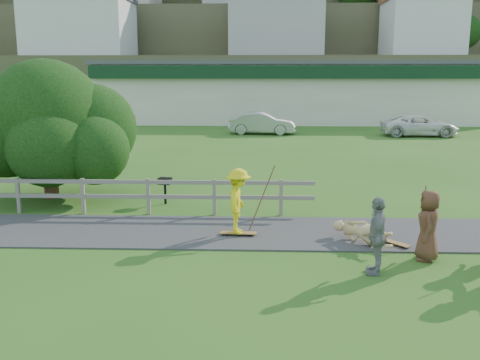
{
  "coord_description": "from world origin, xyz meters",
  "views": [
    {
      "loc": [
        1.34,
        -12.3,
        4.27
      ],
      "look_at": [
        0.82,
        2.0,
        1.35
      ],
      "focal_mm": 40.0,
      "sensor_mm": 36.0,
      "label": 1
    }
  ],
  "objects_px": {
    "spectator_b": "(377,236)",
    "car_white": "(420,126)",
    "skater_rider": "(238,205)",
    "skater_fallen": "(362,233)",
    "spectator_c": "(428,226)",
    "car_silver": "(262,123)",
    "bbq": "(165,191)",
    "tree": "(48,145)"
  },
  "relations": [
    {
      "from": "spectator_c",
      "to": "tree",
      "type": "relative_size",
      "value": 0.26
    },
    {
      "from": "car_silver",
      "to": "bbq",
      "type": "distance_m",
      "value": 20.16
    },
    {
      "from": "skater_rider",
      "to": "spectator_c",
      "type": "xyz_separation_m",
      "value": [
        4.39,
        -1.61,
        -0.04
      ]
    },
    {
      "from": "spectator_b",
      "to": "tree",
      "type": "distance_m",
      "value": 11.76
    },
    {
      "from": "skater_fallen",
      "to": "car_white",
      "type": "distance_m",
      "value": 24.51
    },
    {
      "from": "skater_rider",
      "to": "car_white",
      "type": "distance_m",
      "value": 25.21
    },
    {
      "from": "skater_rider",
      "to": "skater_fallen",
      "type": "bearing_deg",
      "value": -97.1
    },
    {
      "from": "car_silver",
      "to": "tree",
      "type": "xyz_separation_m",
      "value": [
        -7.29,
        -19.16,
        1.06
      ]
    },
    {
      "from": "car_white",
      "to": "tree",
      "type": "bearing_deg",
      "value": 136.26
    },
    {
      "from": "skater_fallen",
      "to": "bbq",
      "type": "relative_size",
      "value": 1.97
    },
    {
      "from": "car_silver",
      "to": "spectator_c",
      "type": "bearing_deg",
      "value": -166.33
    },
    {
      "from": "spectator_c",
      "to": "car_silver",
      "type": "relative_size",
      "value": 0.36
    },
    {
      "from": "skater_fallen",
      "to": "spectator_c",
      "type": "relative_size",
      "value": 1.05
    },
    {
      "from": "car_white",
      "to": "tree",
      "type": "distance_m",
      "value": 25.63
    },
    {
      "from": "skater_rider",
      "to": "spectator_c",
      "type": "relative_size",
      "value": 1.05
    },
    {
      "from": "skater_rider",
      "to": "bbq",
      "type": "bearing_deg",
      "value": 39.14
    },
    {
      "from": "car_silver",
      "to": "car_white",
      "type": "distance_m",
      "value": 10.54
    },
    {
      "from": "car_white",
      "to": "tree",
      "type": "relative_size",
      "value": 0.79
    },
    {
      "from": "spectator_b",
      "to": "car_white",
      "type": "xyz_separation_m",
      "value": [
        8.17,
        25.08,
        -0.15
      ]
    },
    {
      "from": "spectator_b",
      "to": "car_white",
      "type": "height_order",
      "value": "spectator_b"
    },
    {
      "from": "skater_fallen",
      "to": "car_white",
      "type": "bearing_deg",
      "value": 31.68
    },
    {
      "from": "skater_rider",
      "to": "spectator_b",
      "type": "xyz_separation_m",
      "value": [
        3.05,
        -2.5,
        -0.01
      ]
    },
    {
      "from": "spectator_c",
      "to": "spectator_b",
      "type": "bearing_deg",
      "value": -42.13
    },
    {
      "from": "skater_fallen",
      "to": "spectator_c",
      "type": "bearing_deg",
      "value": -78.6
    },
    {
      "from": "skater_rider",
      "to": "car_white",
      "type": "height_order",
      "value": "skater_rider"
    },
    {
      "from": "car_silver",
      "to": "bbq",
      "type": "relative_size",
      "value": 5.21
    },
    {
      "from": "spectator_c",
      "to": "tree",
      "type": "xyz_separation_m",
      "value": [
        -10.98,
        5.78,
        0.99
      ]
    },
    {
      "from": "spectator_b",
      "to": "bbq",
      "type": "xyz_separation_m",
      "value": [
        -5.58,
        5.94,
        -0.41
      ]
    },
    {
      "from": "car_silver",
      "to": "tree",
      "type": "distance_m",
      "value": 20.53
    },
    {
      "from": "tree",
      "to": "spectator_c",
      "type": "bearing_deg",
      "value": -27.77
    },
    {
      "from": "skater_rider",
      "to": "bbq",
      "type": "height_order",
      "value": "skater_rider"
    },
    {
      "from": "spectator_b",
      "to": "tree",
      "type": "xyz_separation_m",
      "value": [
        -9.64,
        6.68,
        0.96
      ]
    },
    {
      "from": "skater_rider",
      "to": "spectator_b",
      "type": "bearing_deg",
      "value": -126.57
    },
    {
      "from": "spectator_c",
      "to": "bbq",
      "type": "distance_m",
      "value": 8.58
    },
    {
      "from": "skater_fallen",
      "to": "car_silver",
      "type": "distance_m",
      "value": 24.01
    },
    {
      "from": "skater_rider",
      "to": "tree",
      "type": "height_order",
      "value": "tree"
    },
    {
      "from": "skater_fallen",
      "to": "spectator_c",
      "type": "distance_m",
      "value": 1.74
    },
    {
      "from": "skater_rider",
      "to": "bbq",
      "type": "distance_m",
      "value": 4.29
    },
    {
      "from": "skater_rider",
      "to": "skater_fallen",
      "type": "relative_size",
      "value": 1.0
    },
    {
      "from": "car_white",
      "to": "tree",
      "type": "height_order",
      "value": "tree"
    },
    {
      "from": "car_white",
      "to": "tree",
      "type": "xyz_separation_m",
      "value": [
        -17.8,
        -18.4,
        1.12
      ]
    },
    {
      "from": "skater_rider",
      "to": "car_silver",
      "type": "distance_m",
      "value": 23.35
    }
  ]
}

